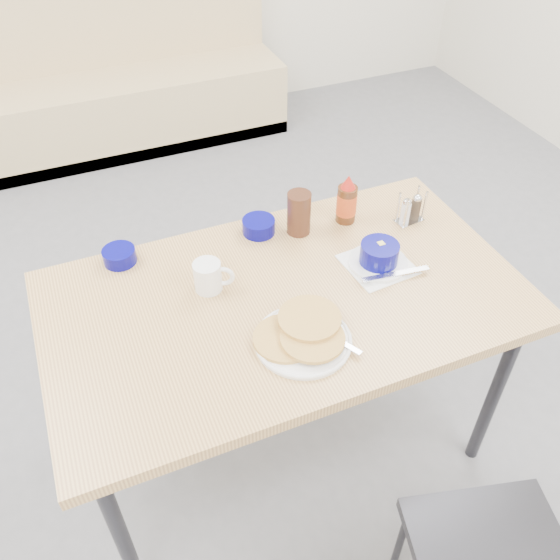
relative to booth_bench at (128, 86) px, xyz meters
name	(u,v)px	position (x,y,z in m)	size (l,w,h in m)	color
ground	(312,497)	(0.00, -2.78, -0.35)	(6.00, 6.00, 0.00)	slate
booth_bench	(128,86)	(0.00, 0.00, 0.00)	(1.90, 0.56, 1.22)	tan
dining_table	(286,310)	(0.00, -2.53, 0.35)	(1.40, 0.80, 0.76)	tan
pancake_plate	(303,336)	(-0.03, -2.71, 0.43)	(0.26, 0.26, 0.05)	white
coffee_mug	(209,276)	(-0.19, -2.42, 0.46)	(0.12, 0.08, 0.09)	white
grits_setting	(379,257)	(0.32, -2.52, 0.44)	(0.23, 0.21, 0.08)	white
creamer_bowl	(119,256)	(-0.42, -2.19, 0.43)	(0.10, 0.10, 0.05)	#040466
butter_bowl	(259,226)	(0.04, -2.22, 0.43)	(0.11, 0.11, 0.05)	#040466
amber_tumbler	(299,213)	(0.16, -2.27, 0.48)	(0.08, 0.08, 0.15)	#3D2013
condiment_caddy	(410,211)	(0.53, -2.36, 0.45)	(0.10, 0.07, 0.11)	silver
syrup_bottle	(347,202)	(0.33, -2.27, 0.49)	(0.07, 0.07, 0.18)	#47230F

